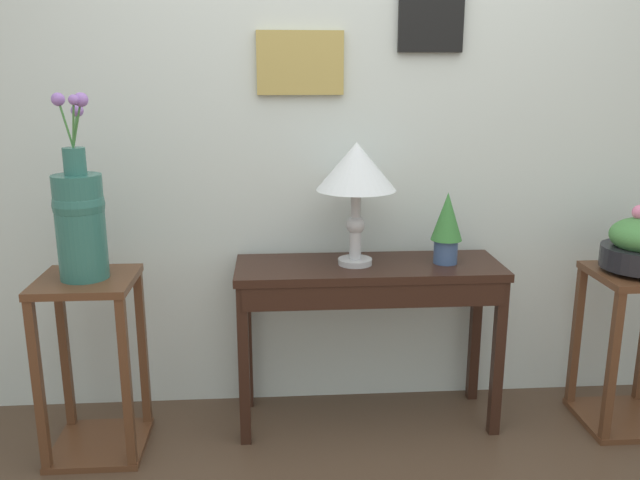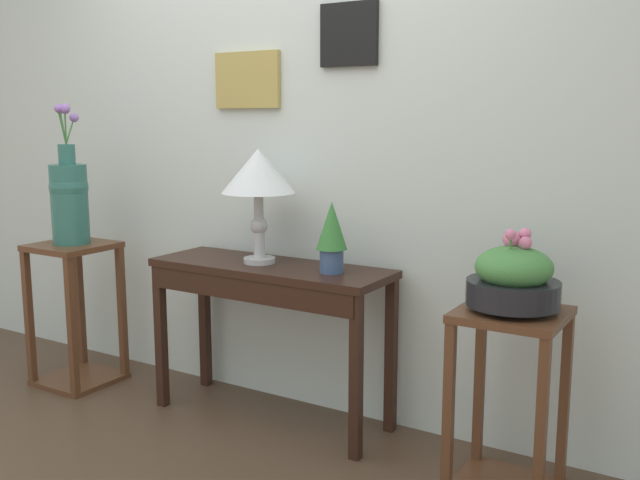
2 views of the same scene
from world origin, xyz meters
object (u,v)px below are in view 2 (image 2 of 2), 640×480
object	(u,v)px
console_table	(267,289)
flower_vase_tall_left	(69,195)
potted_plant_on_console	(332,234)
pedestal_stand_left	(76,314)
pedestal_stand_right	(508,404)
planter_bowl_wide_right	(513,279)
table_lamp	(258,176)

from	to	relation	value
console_table	flower_vase_tall_left	bearing A→B (deg)	-173.31
potted_plant_on_console	flower_vase_tall_left	xyz separation A→B (m)	(-1.48, -0.15, 0.09)
console_table	potted_plant_on_console	world-z (taller)	potted_plant_on_console
pedestal_stand_left	pedestal_stand_right	size ratio (longest dim) A/B	1.06
console_table	potted_plant_on_console	distance (m)	0.44
potted_plant_on_console	pedestal_stand_right	world-z (taller)	potted_plant_on_console
pedestal_stand_left	planter_bowl_wide_right	xyz separation A→B (m)	(2.30, 0.05, 0.45)
console_table	potted_plant_on_console	size ratio (longest dim) A/B	3.70
planter_bowl_wide_right	flower_vase_tall_left	bearing A→B (deg)	-178.81
pedestal_stand_right	pedestal_stand_left	bearing A→B (deg)	-178.82
console_table	pedestal_stand_right	xyz separation A→B (m)	(1.15, -0.09, -0.27)
potted_plant_on_console	planter_bowl_wide_right	size ratio (longest dim) A/B	0.93
console_table	potted_plant_on_console	bearing A→B (deg)	2.62
table_lamp	pedestal_stand_right	world-z (taller)	table_lamp
potted_plant_on_console	pedestal_stand_right	distance (m)	0.99
flower_vase_tall_left	planter_bowl_wide_right	world-z (taller)	flower_vase_tall_left
pedestal_stand_left	planter_bowl_wide_right	bearing A→B (deg)	1.19
flower_vase_tall_left	pedestal_stand_right	world-z (taller)	flower_vase_tall_left
console_table	pedestal_stand_left	world-z (taller)	pedestal_stand_left
table_lamp	potted_plant_on_console	xyz separation A→B (m)	(0.39, -0.01, -0.23)
pedestal_stand_left	pedestal_stand_right	distance (m)	2.30
flower_vase_tall_left	potted_plant_on_console	bearing A→B (deg)	5.78
pedestal_stand_left	planter_bowl_wide_right	world-z (taller)	planter_bowl_wide_right
console_table	planter_bowl_wide_right	size ratio (longest dim) A/B	3.42
potted_plant_on_console	planter_bowl_wide_right	xyz separation A→B (m)	(0.82, -0.10, -0.08)
table_lamp	flower_vase_tall_left	distance (m)	1.11
table_lamp	flower_vase_tall_left	size ratio (longest dim) A/B	0.73
pedestal_stand_right	table_lamp	bearing A→B (deg)	174.80
pedestal_stand_left	flower_vase_tall_left	bearing A→B (deg)	-32.03
console_table	planter_bowl_wide_right	distance (m)	1.17
table_lamp	pedestal_stand_right	bearing A→B (deg)	-5.20
table_lamp	pedestal_stand_left	bearing A→B (deg)	-171.76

